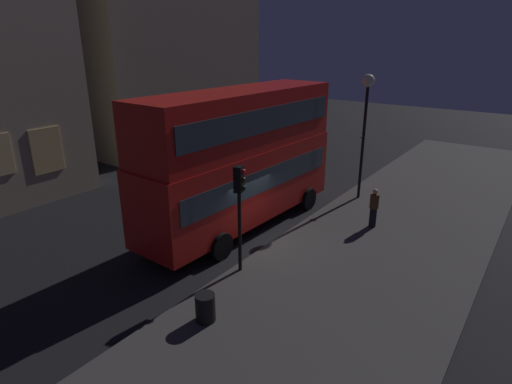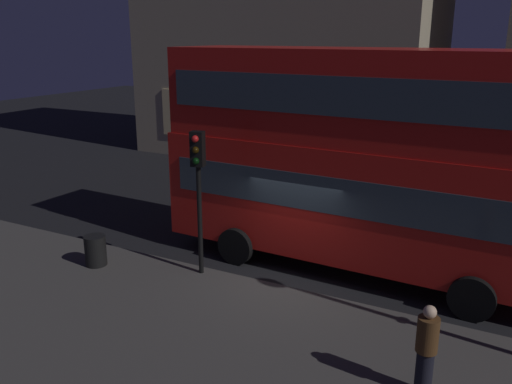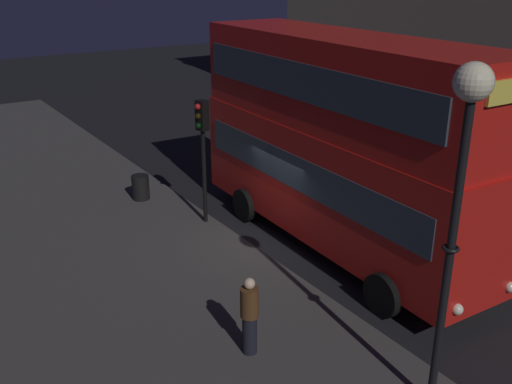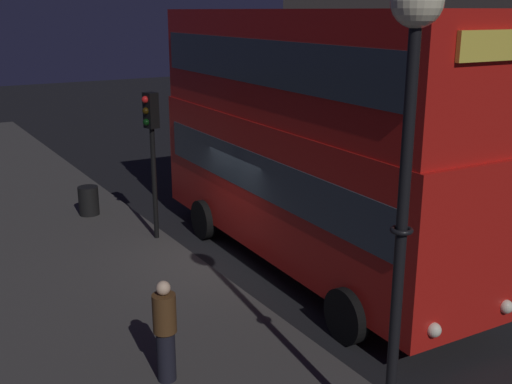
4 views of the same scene
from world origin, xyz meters
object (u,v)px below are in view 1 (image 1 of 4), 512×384
object	(u,v)px
pedestrian	(374,208)
street_lamp	(366,104)
traffic_light_far_side	(303,119)
litter_bin	(205,308)
traffic_light_near_kerb	(240,197)
double_decker_bus	(240,154)

from	to	relation	value
pedestrian	street_lamp	bearing A→B (deg)	-151.93
traffic_light_far_side	pedestrian	xyz separation A→B (m)	(-7.06, -7.46, -1.87)
street_lamp	litter_bin	bearing A→B (deg)	-177.99
traffic_light_near_kerb	litter_bin	distance (m)	3.64
traffic_light_near_kerb	litter_bin	size ratio (longest dim) A/B	4.53
traffic_light_near_kerb	street_lamp	size ratio (longest dim) A/B	0.62
street_lamp	litter_bin	xyz separation A→B (m)	(-11.70, -0.41, -4.16)
traffic_light_near_kerb	litter_bin	bearing A→B (deg)	-175.04
double_decker_bus	traffic_light_near_kerb	bearing A→B (deg)	-140.66
street_lamp	litter_bin	distance (m)	12.43
traffic_light_far_side	litter_bin	size ratio (longest dim) A/B	4.87
litter_bin	pedestrian	bearing A→B (deg)	-9.35
double_decker_bus	pedestrian	xyz separation A→B (m)	(2.90, -4.68, -2.19)
double_decker_bus	traffic_light_far_side	bearing A→B (deg)	17.70
litter_bin	street_lamp	bearing A→B (deg)	2.01
traffic_light_near_kerb	street_lamp	world-z (taller)	street_lamp
traffic_light_near_kerb	litter_bin	world-z (taller)	traffic_light_near_kerb
double_decker_bus	traffic_light_near_kerb	xyz separation A→B (m)	(-3.11, -2.36, -0.39)
traffic_light_near_kerb	pedestrian	size ratio (longest dim) A/B	2.20
traffic_light_near_kerb	traffic_light_far_side	xyz separation A→B (m)	(13.07, 5.14, 0.07)
traffic_light_near_kerb	street_lamp	bearing A→B (deg)	-15.78
double_decker_bus	pedestrian	size ratio (longest dim) A/B	6.02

